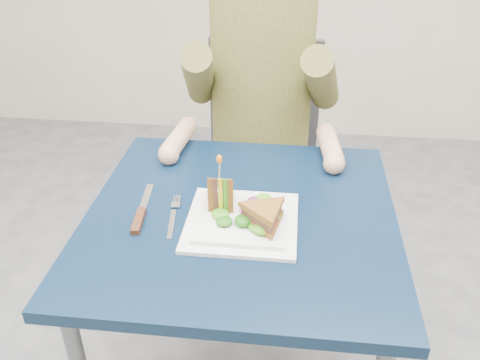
# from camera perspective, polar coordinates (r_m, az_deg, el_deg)

# --- Properties ---
(table) EXTENTS (0.75, 0.75, 0.73)m
(table) POSITION_cam_1_polar(r_m,az_deg,el_deg) (1.29, 0.11, -6.58)
(table) COLOR black
(table) RESTS_ON ground
(chair) EXTENTS (0.42, 0.40, 0.93)m
(chair) POSITION_cam_1_polar(r_m,az_deg,el_deg) (1.95, 2.45, 3.64)
(chair) COLOR #47474C
(chair) RESTS_ON ground
(diner) EXTENTS (0.54, 0.59, 0.74)m
(diner) POSITION_cam_1_polar(r_m,az_deg,el_deg) (1.70, 2.44, 13.13)
(diner) COLOR brown
(diner) RESTS_ON chair
(plate) EXTENTS (0.26, 0.26, 0.02)m
(plate) POSITION_cam_1_polar(r_m,az_deg,el_deg) (1.20, 0.21, -4.58)
(plate) COLOR white
(plate) RESTS_ON table
(sandwich_flat) EXTENTS (0.18, 0.18, 0.05)m
(sandwich_flat) POSITION_cam_1_polar(r_m,az_deg,el_deg) (1.15, 2.79, -4.02)
(sandwich_flat) COLOR brown
(sandwich_flat) RESTS_ON plate
(sandwich_upright) EXTENTS (0.08, 0.13, 0.13)m
(sandwich_upright) POSITION_cam_1_polar(r_m,az_deg,el_deg) (1.22, -2.24, -1.44)
(sandwich_upright) COLOR brown
(sandwich_upright) RESTS_ON plate
(fork) EXTENTS (0.03, 0.18, 0.01)m
(fork) POSITION_cam_1_polar(r_m,az_deg,el_deg) (1.23, -7.53, -4.14)
(fork) COLOR silver
(fork) RESTS_ON table
(knife) EXTENTS (0.04, 0.22, 0.02)m
(knife) POSITION_cam_1_polar(r_m,az_deg,el_deg) (1.24, -11.16, -4.01)
(knife) COLOR silver
(knife) RESTS_ON table
(toothpick) EXTENTS (0.01, 0.01, 0.06)m
(toothpick) POSITION_cam_1_polar(r_m,az_deg,el_deg) (1.18, -2.31, 1.17)
(toothpick) COLOR tan
(toothpick) RESTS_ON sandwich_upright
(toothpick_frill) EXTENTS (0.01, 0.01, 0.02)m
(toothpick_frill) POSITION_cam_1_polar(r_m,az_deg,el_deg) (1.17, -2.34, 2.36)
(toothpick_frill) COLOR orange
(toothpick_frill) RESTS_ON sandwich_upright
(lettuce_spill) EXTENTS (0.15, 0.13, 0.02)m
(lettuce_spill) POSITION_cam_1_polar(r_m,az_deg,el_deg) (1.19, 0.50, -3.49)
(lettuce_spill) COLOR #337A14
(lettuce_spill) RESTS_ON plate
(onion_ring) EXTENTS (0.04, 0.04, 0.02)m
(onion_ring) POSITION_cam_1_polar(r_m,az_deg,el_deg) (1.19, 0.96, -3.46)
(onion_ring) COLOR #9E4C7A
(onion_ring) RESTS_ON plate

